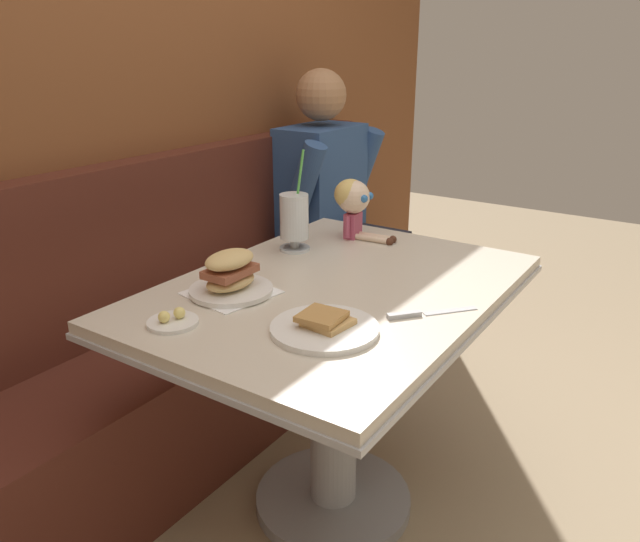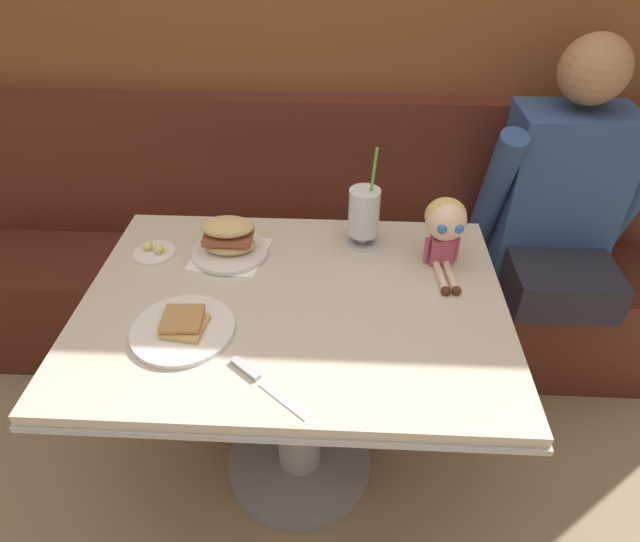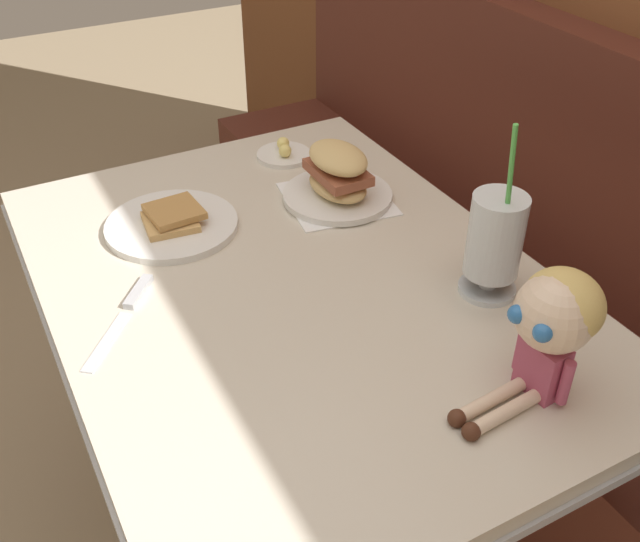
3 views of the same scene
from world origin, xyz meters
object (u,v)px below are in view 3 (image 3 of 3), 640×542
milkshake_glass (495,241)px  butter_saucer (284,153)px  toast_plate (172,223)px  butter_knife (130,305)px  seated_doll (554,319)px  sandwich_plate (338,179)px

milkshake_glass → butter_saucer: size_ratio=2.63×
toast_plate → milkshake_glass: size_ratio=0.79×
milkshake_glass → butter_knife: milkshake_glass is taller
butter_saucer → butter_knife: butter_saucer is taller
butter_saucer → seated_doll: bearing=0.0°
milkshake_glass → seated_doll: (0.22, -0.08, 0.03)m
toast_plate → butter_knife: size_ratio=1.30×
milkshake_glass → seated_doll: milkshake_glass is taller
butter_saucer → sandwich_plate: bearing=3.3°
toast_plate → milkshake_glass: milkshake_glass is taller
milkshake_glass → butter_knife: 0.60m
sandwich_plate → seated_doll: (0.60, -0.01, 0.08)m
milkshake_glass → sandwich_plate: (-0.38, -0.07, -0.05)m
milkshake_glass → butter_knife: bearing=-114.0°
toast_plate → butter_saucer: bearing=117.8°
milkshake_glass → butter_knife: size_ratio=1.64×
milkshake_glass → sandwich_plate: bearing=-169.4°
toast_plate → sandwich_plate: bearing=80.8°
butter_saucer → butter_knife: (0.36, -0.45, -0.00)m
milkshake_glass → seated_doll: bearing=-21.1°
sandwich_plate → butter_knife: sandwich_plate is taller
sandwich_plate → milkshake_glass: bearing=10.6°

